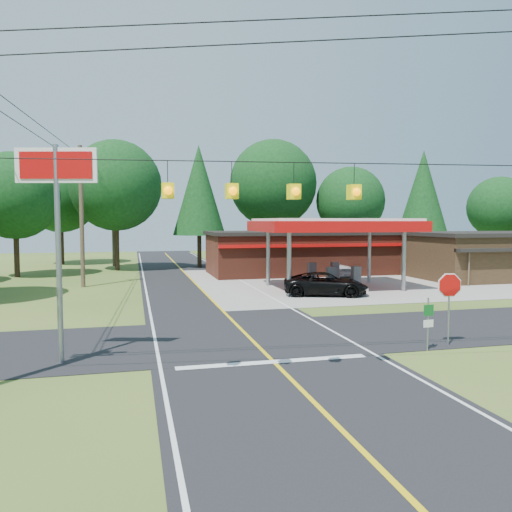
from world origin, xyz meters
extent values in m
plane|color=#3E5B20|center=(0.00, 0.00, 0.00)|extent=(120.00, 120.00, 0.00)
cube|color=black|center=(0.00, 0.00, 0.01)|extent=(8.00, 120.00, 0.02)
cube|color=black|center=(0.00, 0.00, 0.01)|extent=(70.00, 7.00, 0.02)
cube|color=yellow|center=(0.00, 0.00, 0.03)|extent=(0.15, 110.00, 0.00)
cylinder|color=gray|center=(5.00, 10.50, 2.10)|extent=(0.28, 0.28, 4.20)
cylinder|color=gray|center=(5.00, 15.50, 2.10)|extent=(0.28, 0.28, 4.20)
cylinder|color=gray|center=(13.00, 10.50, 2.10)|extent=(0.28, 0.28, 4.20)
cylinder|color=gray|center=(13.00, 15.50, 2.10)|extent=(0.28, 0.28, 4.20)
cube|color=#B60A09|center=(9.00, 13.00, 4.35)|extent=(10.60, 7.40, 0.70)
cube|color=white|center=(9.00, 13.00, 4.75)|extent=(10.00, 7.00, 0.25)
cube|color=#9E9B93|center=(9.00, 11.20, 0.13)|extent=(3.20, 0.90, 0.22)
cube|color=#3F3F44|center=(8.10, 11.20, 0.95)|extent=(0.55, 0.45, 1.50)
cube|color=#3F3F44|center=(9.90, 11.20, 0.95)|extent=(0.55, 0.45, 1.50)
cube|color=#9E9B93|center=(9.00, 14.80, 0.13)|extent=(3.20, 0.90, 0.22)
cube|color=#3F3F44|center=(8.10, 14.80, 0.95)|extent=(0.55, 0.45, 1.50)
cube|color=#3F3F44|center=(9.90, 14.80, 0.95)|extent=(0.55, 0.45, 1.50)
cube|color=maroon|center=(10.00, 23.00, 1.75)|extent=(16.00, 7.00, 3.50)
cube|color=black|center=(10.00, 23.00, 3.65)|extent=(16.40, 7.40, 0.30)
cube|color=#B60A09|center=(10.00, 19.40, 2.70)|extent=(16.00, 0.50, 0.25)
cylinder|color=#473828|center=(-8.00, 18.00, 5.00)|extent=(0.30, 0.30, 10.00)
cube|color=#473828|center=(-8.00, 18.00, 9.40)|extent=(1.80, 0.12, 0.12)
cube|color=#473828|center=(-8.00, 18.00, 8.80)|extent=(1.40, 0.12, 0.12)
cylinder|color=#473828|center=(-6.50, 35.00, 4.75)|extent=(0.30, 0.30, 9.50)
cube|color=#FFF00D|center=(-3.55, -5.70, 5.50)|extent=(0.32, 0.32, 0.42)
cube|color=#FFF00D|center=(-1.85, -5.90, 5.50)|extent=(0.32, 0.32, 0.42)
cube|color=#FFF00D|center=(-0.15, -6.10, 5.50)|extent=(0.32, 0.32, 0.42)
cube|color=#FFF00D|center=(1.55, -6.30, 5.50)|extent=(0.32, 0.32, 0.42)
cylinder|color=#332316|center=(-14.00, 26.00, 1.98)|extent=(0.44, 0.44, 3.96)
sphere|color=black|center=(-14.00, 26.00, 6.82)|extent=(7.26, 7.26, 7.26)
cylinder|color=#332316|center=(-6.00, 30.00, 2.34)|extent=(0.44, 0.44, 4.68)
sphere|color=black|center=(-6.00, 30.00, 8.06)|extent=(8.58, 8.58, 8.58)
cylinder|color=#332316|center=(2.00, 31.00, 2.16)|extent=(0.44, 0.44, 4.32)
cone|color=black|center=(2.00, 31.00, 7.80)|extent=(5.28, 5.28, 9.00)
cylinder|color=#332316|center=(10.00, 32.00, 2.52)|extent=(0.44, 0.44, 5.04)
sphere|color=black|center=(10.00, 32.00, 8.68)|extent=(9.24, 9.24, 9.24)
cylinder|color=#332316|center=(18.00, 30.00, 1.98)|extent=(0.44, 0.44, 3.96)
sphere|color=black|center=(18.00, 30.00, 6.82)|extent=(7.26, 7.26, 7.26)
cylinder|color=#332316|center=(26.00, 29.00, 2.16)|extent=(0.44, 0.44, 4.32)
cone|color=black|center=(26.00, 29.00, 7.80)|extent=(5.28, 5.28, 9.00)
cylinder|color=#332316|center=(34.00, 27.00, 1.80)|extent=(0.44, 0.44, 3.60)
sphere|color=black|center=(34.00, 27.00, 6.20)|extent=(6.60, 6.60, 6.60)
cylinder|color=#332316|center=(-12.00, 38.00, 2.16)|extent=(0.44, 0.44, 4.32)
sphere|color=black|center=(-12.00, 38.00, 7.44)|extent=(7.92, 7.92, 7.92)
imported|color=black|center=(7.26, 10.00, 0.73)|extent=(6.65, 6.65, 1.46)
imported|color=silver|center=(12.00, 20.42, 0.79)|extent=(5.62, 5.62, 1.58)
cylinder|color=gray|center=(-6.84, -2.00, 3.57)|extent=(0.18, 0.18, 7.15)
cube|color=white|center=(-6.84, -2.00, 6.49)|extent=(2.59, 0.75, 1.12)
cube|color=#B60A09|center=(-6.84, -2.05, 6.49)|extent=(2.28, 0.65, 0.86)
cylinder|color=gray|center=(7.00, -3.00, 1.30)|extent=(0.07, 0.07, 2.60)
cylinder|color=gray|center=(5.80, -3.50, 0.97)|extent=(0.06, 0.06, 1.95)
cube|color=#0C591E|center=(5.80, -3.54, 1.50)|extent=(0.40, 0.05, 0.40)
cube|color=white|center=(5.80, -3.54, 1.01)|extent=(0.40, 0.05, 0.27)
camera|label=1|loc=(-4.46, -19.26, 4.69)|focal=35.00mm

